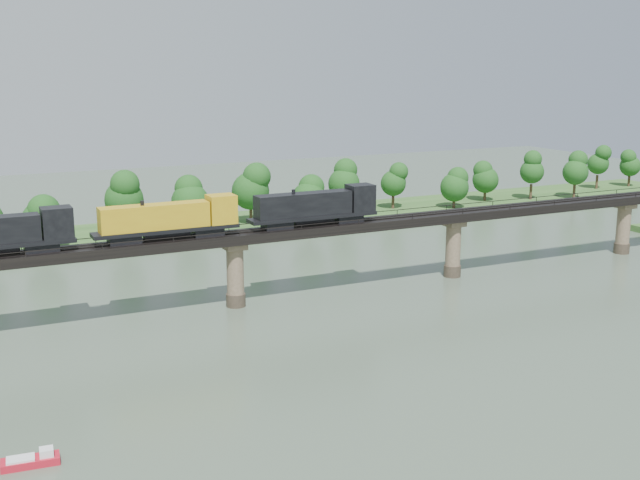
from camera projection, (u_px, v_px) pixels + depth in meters
name	position (u px, v px, depth m)	size (l,w,h in m)	color
ground	(322.00, 373.00, 96.55)	(400.00, 400.00, 0.00)	#3C4D3C
far_bank	(147.00, 234.00, 171.02)	(300.00, 24.00, 1.60)	#2C5220
bridge	(235.00, 272.00, 121.71)	(236.00, 30.00, 11.50)	#473A2D
bridge_superstructure	(234.00, 231.00, 120.33)	(220.00, 4.90, 0.75)	black
far_treeline	(111.00, 203.00, 161.85)	(289.06, 17.54, 13.60)	#382619
freight_train	(113.00, 225.00, 112.14)	(86.03, 3.35, 5.92)	black
motorboat	(31.00, 460.00, 74.28)	(5.38, 2.37, 1.46)	red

